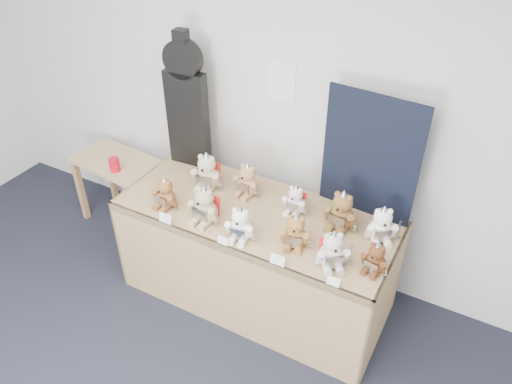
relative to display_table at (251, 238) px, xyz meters
The scene contains 21 objects.
room_shell 1.13m from the display_table, 98.78° to the left, with size 6.00×6.00×6.00m.
display_table is the anchor object (origin of this frame).
side_table 1.56m from the display_table, 167.92° to the left, with size 0.85×0.52×0.68m.
guitar_case 1.13m from the display_table, 151.77° to the left, with size 0.33×0.12×1.08m.
navy_board 1.01m from the display_table, 35.31° to the left, with size 0.67×0.02×0.89m, color black.
red_cup 1.44m from the display_table, behind, with size 0.09×0.09×0.12m, color red.
teddy_front_far_left 0.68m from the display_table, 165.17° to the right, with size 0.21×0.17×0.26m.
teddy_front_left 0.43m from the display_table, 148.53° to the right, with size 0.25×0.21×0.30m.
teddy_front_centre 0.35m from the display_table, 79.06° to the right, with size 0.22×0.19×0.27m.
teddy_front_right 0.49m from the display_table, 14.77° to the right, with size 0.22×0.20×0.27m.
teddy_front_far_right 0.74m from the display_table, 13.64° to the right, with size 0.24×0.23×0.28m.
teddy_front_end 0.95m from the display_table, ahead, with size 0.19×0.17×0.23m.
teddy_back_left 0.59m from the display_table, 158.80° to the left, with size 0.26×0.23×0.32m.
teddy_back_centre_left 0.42m from the display_table, 123.28° to the left, with size 0.23×0.20×0.28m.
teddy_back_centre_right 0.42m from the display_table, 42.69° to the left, with size 0.20×0.16×0.24m.
teddy_back_right 0.68m from the display_table, 20.37° to the left, with size 0.26×0.21×0.31m.
teddy_back_end 0.93m from the display_table, 14.26° to the left, with size 0.23×0.23×0.28m.
entry_card_a 0.62m from the display_table, 147.10° to the right, with size 0.10×0.00×0.07m, color silver.
entry_card_b 0.38m from the display_table, 94.84° to the right, with size 0.08×0.00×0.06m, color silver.
entry_card_c 0.53m from the display_table, 40.85° to the right, with size 0.10×0.00×0.07m, color silver.
entry_card_d 0.83m from the display_table, 23.37° to the right, with size 0.08×0.00×0.06m, color silver.
Camera 1 is at (1.41, -0.51, 3.00)m, focal length 35.00 mm.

